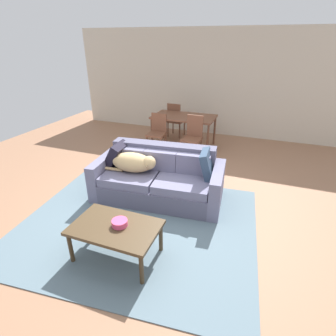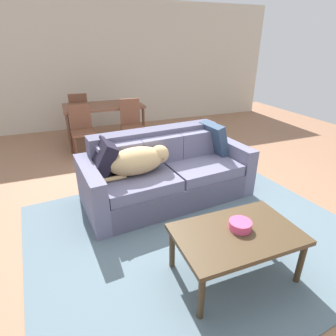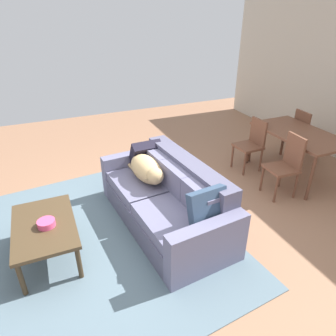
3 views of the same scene
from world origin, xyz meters
name	(u,v)px [view 3 (image 3 of 3)]	position (x,y,z in m)	size (l,w,h in m)	color
ground_plane	(151,233)	(0.00, 0.00, 0.00)	(10.00, 10.00, 0.00)	#996C4F
area_rug	(105,238)	(-0.12, -0.55, 0.01)	(3.28, 2.72, 0.01)	slate
couch	(168,201)	(-0.13, 0.29, 0.32)	(2.15, 1.13, 0.84)	#57556D
dog_on_left_cushion	(147,170)	(-0.50, 0.16, 0.62)	(0.85, 0.41, 0.32)	tan
throw_pillow_by_left_arm	(145,154)	(-0.90, 0.27, 0.65)	(0.14, 0.42, 0.42)	black
throw_pillow_by_right_arm	(208,210)	(0.63, 0.42, 0.65)	(0.11, 0.44, 0.44)	#324761
coffee_table	(44,228)	(-0.07, -1.19, 0.40)	(1.01, 0.64, 0.45)	#4B3923
bowl_on_coffee_table	(46,223)	(-0.03, -1.15, 0.49)	(0.19, 0.19, 0.07)	#EA4C7F
dining_table	(299,136)	(-0.48, 2.73, 0.68)	(1.48, 0.84, 0.75)	brown
dining_chair_near_left	(252,142)	(-0.95, 2.18, 0.49)	(0.41, 0.41, 0.88)	brown
dining_chair_near_right	(286,163)	(-0.08, 2.14, 0.51)	(0.43, 0.43, 0.92)	brown
dining_chair_far_left	(304,133)	(-0.90, 3.29, 0.50)	(0.43, 0.43, 0.91)	brown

